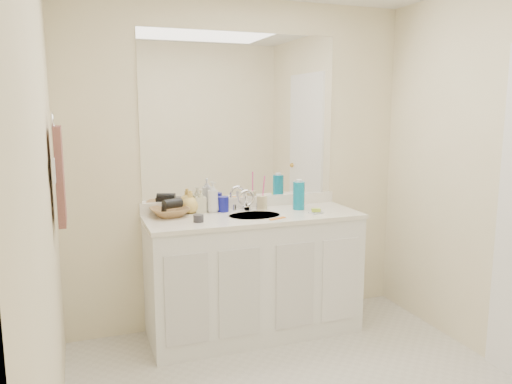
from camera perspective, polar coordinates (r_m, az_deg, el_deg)
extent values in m
cube|color=#F9EDC3|center=(3.73, -1.71, 3.05)|extent=(2.60, 0.02, 2.40)
cube|color=#F9EDC3|center=(2.27, -23.11, -1.99)|extent=(0.02, 2.60, 2.40)
cube|color=white|center=(3.65, -0.27, -9.59)|extent=(1.50, 0.55, 0.85)
cube|color=white|center=(3.53, -0.28, -2.83)|extent=(1.52, 0.57, 0.03)
cube|color=white|center=(3.76, -1.61, -1.21)|extent=(1.52, 0.03, 0.08)
cylinder|color=beige|center=(3.51, -0.17, -2.85)|extent=(0.37, 0.37, 0.02)
cylinder|color=silver|center=(3.66, -1.12, -1.26)|extent=(0.02, 0.02, 0.11)
cube|color=white|center=(3.70, -1.71, 8.58)|extent=(1.48, 0.01, 1.20)
cylinder|color=#14178F|center=(3.63, -3.76, -1.39)|extent=(0.10, 0.10, 0.11)
cylinder|color=beige|center=(3.69, 0.70, -1.23)|extent=(0.08, 0.08, 0.10)
cylinder|color=#FA429C|center=(3.68, 0.84, 0.28)|extent=(0.02, 0.04, 0.21)
cylinder|color=#0D7FA1|center=(3.71, 4.91, -0.41)|extent=(0.09, 0.09, 0.21)
cube|color=silver|center=(3.59, 6.85, -2.35)|extent=(0.11, 0.10, 0.01)
cube|color=#ABCD32|center=(3.59, 6.86, -2.05)|extent=(0.07, 0.06, 0.02)
cube|color=orange|center=(3.40, 2.46, -3.03)|extent=(0.13, 0.07, 0.01)
cylinder|color=#2E2C32|center=(3.32, -6.60, -3.02)|extent=(0.08, 0.08, 0.05)
imported|color=silver|center=(3.60, -4.97, -0.58)|extent=(0.11, 0.11, 0.22)
imported|color=beige|center=(3.61, -6.34, -1.01)|extent=(0.09, 0.09, 0.17)
imported|color=#EAC15B|center=(3.60, -7.52, -1.14)|extent=(0.16, 0.16, 0.16)
imported|color=olive|center=(3.51, -9.82, -2.27)|extent=(0.31, 0.31, 0.06)
cylinder|color=black|center=(3.50, -9.53, -1.32)|extent=(0.15, 0.11, 0.07)
torus|color=silver|center=(3.00, -22.23, 7.46)|extent=(0.01, 0.11, 0.11)
cube|color=brown|center=(3.02, -21.49, 1.80)|extent=(0.04, 0.32, 0.55)
cube|color=white|center=(2.82, -22.09, 2.27)|extent=(0.01, 0.08, 0.13)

